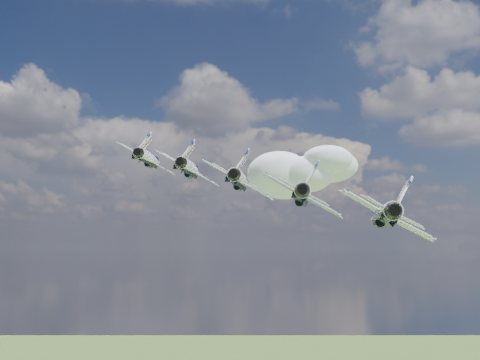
% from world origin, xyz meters
% --- Properties ---
extents(cloud_far, '(53.65, 42.15, 21.08)m').
position_xyz_m(cloud_far, '(1.23, 239.15, 186.02)').
color(cloud_far, white).
extents(jet_0, '(11.21, 14.76, 8.43)m').
position_xyz_m(jet_0, '(-6.36, 22.26, 159.55)').
color(jet_0, white).
extents(jet_1, '(11.21, 14.76, 8.43)m').
position_xyz_m(jet_1, '(2.29, 14.85, 156.83)').
color(jet_1, white).
extents(jet_2, '(11.21, 14.76, 8.43)m').
position_xyz_m(jet_2, '(10.95, 7.44, 154.11)').
color(jet_2, white).
extents(jet_3, '(11.21, 14.76, 8.43)m').
position_xyz_m(jet_3, '(19.61, 0.04, 151.39)').
color(jet_3, white).
extents(jet_4, '(11.21, 14.76, 8.43)m').
position_xyz_m(jet_4, '(28.26, -7.37, 148.67)').
color(jet_4, white).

